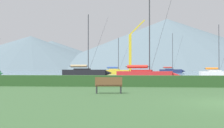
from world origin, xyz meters
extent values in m
cube|color=slate|center=(0.00, 137.00, 0.00)|extent=(320.00, 246.00, 0.00)
cube|color=#284C23|center=(0.00, 11.00, 0.45)|extent=(80.00, 1.20, 0.89)
cube|color=red|center=(-3.43, 25.22, 0.56)|extent=(7.32, 3.48, 1.11)
cone|color=red|center=(0.54, 24.59, 0.56)|extent=(1.34, 1.12, 0.94)
cube|color=#A52020|center=(-3.83, 25.28, 0.96)|extent=(2.84, 2.08, 0.70)
cylinder|color=#333338|center=(-2.83, 25.13, 6.63)|extent=(0.14, 0.14, 12.04)
cylinder|color=#333338|center=(-4.40, 25.38, 1.71)|extent=(3.14, 0.61, 0.12)
cylinder|color=red|center=(-4.40, 25.38, 1.71)|extent=(2.73, 0.86, 0.44)
cylinder|color=#333338|center=(-1.20, 24.87, 6.33)|extent=(3.31, 0.55, 11.45)
cube|color=black|center=(-14.48, 41.36, 0.64)|extent=(8.15, 3.10, 1.26)
cone|color=black|center=(-9.89, 41.56, 0.64)|extent=(1.42, 1.13, 1.07)
cube|color=black|center=(-14.94, 41.34, 1.09)|extent=(3.06, 2.06, 0.80)
cylinder|color=#333338|center=(-13.79, 41.39, 6.23)|extent=(0.16, 0.16, 11.07)
cylinder|color=#333338|center=(-15.60, 41.31, 1.95)|extent=(3.62, 0.30, 0.14)
cylinder|color=tan|center=(-15.60, 41.31, 1.95)|extent=(3.09, 0.64, 0.50)
cylinder|color=#333338|center=(-11.90, 41.47, 5.95)|extent=(3.82, 0.20, 10.53)
cube|color=gold|center=(-10.26, 63.50, 0.56)|extent=(7.27, 2.95, 1.12)
cone|color=gold|center=(-6.21, 63.20, 0.56)|extent=(1.28, 1.04, 0.95)
cube|color=gold|center=(-10.67, 63.52, 0.97)|extent=(2.76, 1.89, 0.71)
cylinder|color=#333338|center=(-9.66, 63.45, 5.14)|extent=(0.14, 0.14, 9.04)
cylinder|color=#333338|center=(-11.25, 63.57, 1.73)|extent=(3.20, 0.35, 0.12)
cylinder|color=#2847A3|center=(-11.25, 63.57, 1.73)|extent=(2.74, 0.64, 0.45)
cylinder|color=#333338|center=(-7.98, 63.33, 4.91)|extent=(3.37, 0.28, 8.60)
cube|color=navy|center=(6.89, 89.90, 0.61)|extent=(8.01, 3.55, 1.22)
cone|color=navy|center=(11.30, 89.38, 0.61)|extent=(1.44, 1.19, 1.04)
cube|color=#1B2449|center=(6.45, 89.95, 1.06)|extent=(3.08, 2.19, 0.78)
cylinder|color=#333338|center=(7.55, 89.82, 7.31)|extent=(0.16, 0.16, 13.28)
cylinder|color=#333338|center=(5.82, 90.03, 1.89)|extent=(3.48, 0.54, 0.13)
cylinder|color=red|center=(5.82, 90.03, 1.89)|extent=(3.00, 0.83, 0.49)
cylinder|color=#333338|center=(9.37, 89.61, 6.98)|extent=(3.67, 0.47, 12.63)
cube|color=white|center=(10.54, 44.29, 0.48)|extent=(6.15, 2.25, 0.96)
cube|color=silver|center=(10.20, 44.28, 0.83)|extent=(2.30, 1.52, 0.61)
cylinder|color=#333338|center=(11.07, 44.30, 5.22)|extent=(0.12, 0.12, 9.40)
cylinder|color=#333338|center=(9.70, 44.27, 1.48)|extent=(2.74, 0.18, 0.10)
cylinder|color=orange|center=(9.70, 44.27, 1.48)|extent=(2.34, 0.45, 0.38)
cone|color=#236B38|center=(-31.71, 42.56, 0.50)|extent=(1.11, 0.88, 0.84)
cube|color=brown|center=(-5.94, 4.47, 0.45)|extent=(1.60, 0.61, 0.06)
cube|color=brown|center=(-5.92, 4.29, 0.73)|extent=(1.57, 0.29, 0.45)
cylinder|color=#333338|center=(-5.26, 4.71, 0.23)|extent=(0.08, 0.08, 0.45)
cylinder|color=#333338|center=(-6.66, 4.56, 0.23)|extent=(0.08, 0.08, 0.45)
cylinder|color=#333338|center=(-5.22, 4.38, 0.23)|extent=(0.08, 0.08, 0.45)
cylinder|color=#333338|center=(-6.62, 4.23, 0.23)|extent=(0.08, 0.08, 0.45)
cube|color=#333338|center=(-6.83, 72.81, 0.40)|extent=(2.00, 2.00, 0.80)
cube|color=gold|center=(-6.83, 72.81, 6.22)|extent=(0.80, 0.80, 10.84)
cube|color=gold|center=(-4.69, 72.81, 13.75)|extent=(4.53, 0.36, 4.48)
cone|color=slate|center=(-135.16, 405.92, 21.62)|extent=(256.30, 256.30, 43.25)
cone|color=slate|center=(-120.91, 286.20, 18.47)|extent=(206.31, 206.31, 36.93)
cone|color=slate|center=(27.33, 316.28, 29.12)|extent=(286.89, 286.89, 58.25)
cone|color=#4C6070|center=(25.02, 341.30, 17.89)|extent=(319.22, 319.22, 35.77)
camera|label=1|loc=(-4.17, -12.06, 1.43)|focal=45.84mm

